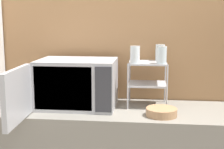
# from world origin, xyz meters

# --- Properties ---
(wall_back) EXTENTS (8.00, 0.06, 2.60)m
(wall_back) POSITION_xyz_m (0.00, 0.60, 1.30)
(wall_back) COLOR #9E7047
(wall_back) RESTS_ON ground_plane
(microwave) EXTENTS (0.57, 0.79, 0.34)m
(microwave) POSITION_xyz_m (-0.44, 0.29, 1.08)
(microwave) COLOR #ADADB2
(microwave) RESTS_ON counter
(dish_rack) EXTENTS (0.27, 0.24, 0.32)m
(dish_rack) POSITION_xyz_m (0.07, 0.39, 1.14)
(dish_rack) COLOR #B2B2B7
(dish_rack) RESTS_ON counter
(glass_front_left) EXTENTS (0.07, 0.07, 0.12)m
(glass_front_left) POSITION_xyz_m (-0.02, 0.32, 1.29)
(glass_front_left) COLOR silver
(glass_front_left) RESTS_ON dish_rack
(glass_back_right) EXTENTS (0.07, 0.07, 0.12)m
(glass_back_right) POSITION_xyz_m (0.15, 0.47, 1.29)
(glass_back_right) COLOR silver
(glass_back_right) RESTS_ON dish_rack
(glass_front_right) EXTENTS (0.07, 0.07, 0.12)m
(glass_front_right) POSITION_xyz_m (0.16, 0.32, 1.29)
(glass_front_right) COLOR silver
(glass_front_right) RESTS_ON dish_rack
(bowl) EXTENTS (0.20, 0.20, 0.05)m
(bowl) POSITION_xyz_m (0.16, 0.15, 0.93)
(bowl) COLOR #AD7F56
(bowl) RESTS_ON counter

